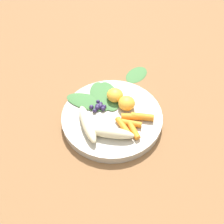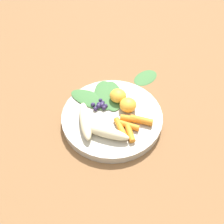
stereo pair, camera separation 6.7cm
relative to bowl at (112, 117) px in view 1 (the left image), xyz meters
name	(u,v)px [view 1 (the left image)]	position (x,y,z in m)	size (l,w,h in m)	color
ground_plane	(112,120)	(0.00, 0.00, -0.01)	(2.40, 2.40, 0.00)	brown
bowl	(112,117)	(0.00, 0.00, 0.00)	(0.27, 0.27, 0.02)	#B2AD9E
banana_peeled_left	(110,132)	(0.05, 0.05, 0.03)	(0.12, 0.03, 0.03)	beige
banana_peeled_right	(87,124)	(0.07, -0.01, 0.03)	(0.12, 0.03, 0.03)	beige
orange_segment_near	(115,95)	(-0.04, -0.03, 0.03)	(0.04, 0.04, 0.03)	#F4A833
orange_segment_far	(127,103)	(-0.05, 0.01, 0.03)	(0.05, 0.05, 0.03)	#F4A833
carrot_front	(124,127)	(0.01, 0.05, 0.02)	(0.01, 0.01, 0.06)	orange
carrot_mid_left	(133,130)	(0.00, 0.08, 0.02)	(0.02, 0.02, 0.05)	orange
carrot_mid_right	(131,123)	(-0.01, 0.06, 0.02)	(0.02, 0.02, 0.05)	orange
carrot_rear	(132,117)	(-0.03, 0.05, 0.02)	(0.02, 0.02, 0.05)	orange
carrot_small	(142,117)	(-0.05, 0.06, 0.02)	(0.02, 0.02, 0.06)	orange
blueberry_pile	(99,107)	(0.01, -0.04, 0.02)	(0.04, 0.04, 0.01)	#2D234C
kale_leaf_left	(108,96)	(-0.04, -0.06, 0.01)	(0.12, 0.06, 0.01)	#3D7038
kale_leaf_right	(101,96)	(-0.02, -0.07, 0.01)	(0.11, 0.06, 0.01)	#3D7038
kale_leaf_rear	(89,102)	(0.02, -0.08, 0.01)	(0.13, 0.06, 0.01)	#3D7038
kale_leaf_stray	(137,74)	(-0.18, -0.08, -0.01)	(0.09, 0.06, 0.01)	#3D7038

